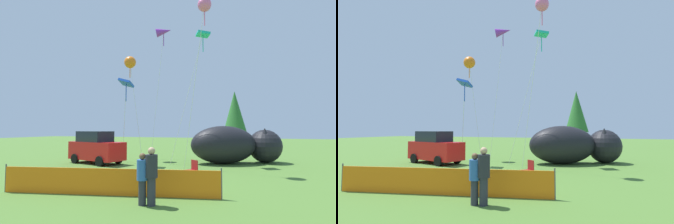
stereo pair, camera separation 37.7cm
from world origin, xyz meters
The scene contains 13 objects.
ground_plane centered at (0.00, 0.00, 0.00)m, with size 120.00×120.00×0.00m, color #4C752D.
parked_car centered at (-4.37, 3.98, 1.12)m, with size 4.59×2.77×2.29m.
folding_chair centered at (3.56, 0.52, 0.53)m, with size 0.78×0.78×0.93m.
inflatable_cat centered at (4.96, 7.32, 1.23)m, with size 6.73×5.07×2.67m.
safety_fence centered at (1.37, -3.51, 0.49)m, with size 8.17×1.81×1.08m.
spectator_in_grey_shirt centered at (3.40, -4.15, 1.02)m, with size 0.41×0.41×1.86m.
spectator_in_green_shirt centered at (3.11, -4.20, 0.91)m, with size 0.36×0.36×1.67m.
kite_teal_diamond centered at (2.92, 6.17, 9.07)m, with size 2.83×1.47×9.43m.
kite_pink_octopus centered at (3.70, 3.19, 9.92)m, with size 2.00×1.30×10.39m.
kite_blue_box centered at (-2.06, 4.05, 5.58)m, with size 1.69×2.19×5.99m.
kite_purple_delta centered at (-1.06, 8.86, 10.90)m, with size 1.62×1.63×11.45m.
kite_orange_flower centered at (-3.33, 7.00, 7.94)m, with size 1.74×0.98×8.46m.
horizon_tree_east centered at (2.98, 29.33, 5.10)m, with size 3.48×3.48×8.30m.
Camera 2 is at (7.14, -11.91, 2.46)m, focal length 28.00 mm.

